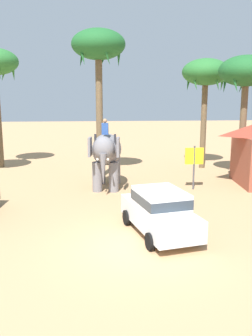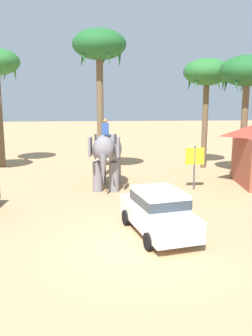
{
  "view_description": "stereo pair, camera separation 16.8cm",
  "coord_description": "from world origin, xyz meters",
  "px_view_note": "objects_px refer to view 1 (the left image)",
  "views": [
    {
      "loc": [
        -1.25,
        -11.48,
        5.11
      ],
      "look_at": [
        0.2,
        5.87,
        1.6
      ],
      "focal_mm": 39.1,
      "sensor_mm": 36.0,
      "label": 1
    },
    {
      "loc": [
        -1.09,
        -11.49,
        5.11
      ],
      "look_at": [
        0.2,
        5.87,
        1.6
      ],
      "focal_mm": 39.1,
      "sensor_mm": 36.0,
      "label": 2
    }
  ],
  "objects_px": {
    "car_sedan_foreground": "(160,210)",
    "signboard_yellow": "(194,159)",
    "palm_tree_leaning_seaward": "(246,74)",
    "palm_tree_near_hut": "(206,75)",
    "palm_tree_left_of_road": "(98,49)",
    "elephant_with_mahout": "(106,153)"
  },
  "relations": [
    {
      "from": "car_sedan_foreground",
      "to": "signboard_yellow",
      "type": "distance_m",
      "value": 7.04
    },
    {
      "from": "palm_tree_leaning_seaward",
      "to": "palm_tree_near_hut",
      "type": "bearing_deg",
      "value": 109.8
    },
    {
      "from": "palm_tree_left_of_road",
      "to": "signboard_yellow",
      "type": "distance_m",
      "value": 8.61
    },
    {
      "from": "palm_tree_near_hut",
      "to": "palm_tree_leaning_seaward",
      "type": "bearing_deg",
      "value": -70.2
    },
    {
      "from": "palm_tree_leaning_seaward",
      "to": "elephant_with_mahout",
      "type": "bearing_deg",
      "value": -168.71
    },
    {
      "from": "elephant_with_mahout",
      "to": "palm_tree_leaning_seaward",
      "type": "distance_m",
      "value": 9.44
    },
    {
      "from": "car_sedan_foreground",
      "to": "palm_tree_leaning_seaward",
      "type": "xyz_separation_m",
      "value": [
        6.52,
        8.59,
        5.34
      ]
    },
    {
      "from": "elephant_with_mahout",
      "to": "signboard_yellow",
      "type": "bearing_deg",
      "value": -7.36
    },
    {
      "from": "car_sedan_foreground",
      "to": "palm_tree_left_of_road",
      "type": "xyz_separation_m",
      "value": [
        -2.05,
        9.85,
        6.79
      ]
    },
    {
      "from": "elephant_with_mahout",
      "to": "palm_tree_left_of_road",
      "type": "distance_m",
      "value": 6.43
    },
    {
      "from": "palm_tree_left_of_road",
      "to": "signboard_yellow",
      "type": "height_order",
      "value": "palm_tree_left_of_road"
    },
    {
      "from": "palm_tree_near_hut",
      "to": "palm_tree_left_of_road",
      "type": "relative_size",
      "value": 0.84
    },
    {
      "from": "car_sedan_foreground",
      "to": "palm_tree_near_hut",
      "type": "relative_size",
      "value": 0.58
    },
    {
      "from": "palm_tree_near_hut",
      "to": "palm_tree_leaning_seaward",
      "type": "distance_m",
      "value": 3.89
    },
    {
      "from": "car_sedan_foreground",
      "to": "signboard_yellow",
      "type": "bearing_deg",
      "value": 64.75
    },
    {
      "from": "palm_tree_near_hut",
      "to": "elephant_with_mahout",
      "type": "bearing_deg",
      "value": -142.61
    },
    {
      "from": "elephant_with_mahout",
      "to": "palm_tree_left_of_road",
      "type": "relative_size",
      "value": 0.44
    },
    {
      "from": "palm_tree_near_hut",
      "to": "signboard_yellow",
      "type": "xyz_separation_m",
      "value": [
        -2.21,
        -5.91,
        -4.72
      ]
    },
    {
      "from": "palm_tree_left_of_road",
      "to": "signboard_yellow",
      "type": "xyz_separation_m",
      "value": [
        5.04,
        -3.52,
        -6.03
      ]
    },
    {
      "from": "palm_tree_near_hut",
      "to": "palm_tree_left_of_road",
      "type": "xyz_separation_m",
      "value": [
        -7.25,
        -2.39,
        1.32
      ]
    },
    {
      "from": "elephant_with_mahout",
      "to": "palm_tree_left_of_road",
      "type": "bearing_deg",
      "value": 96.17
    },
    {
      "from": "signboard_yellow",
      "to": "palm_tree_leaning_seaward",
      "type": "bearing_deg",
      "value": 32.61
    }
  ]
}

